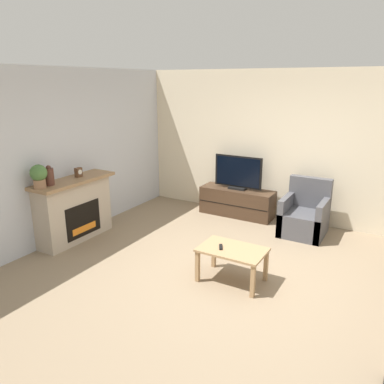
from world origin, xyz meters
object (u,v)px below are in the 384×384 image
(coffee_table, at_px, (232,254))
(fireplace, at_px, (74,209))
(armchair, at_px, (304,217))
(tv, at_px, (238,174))
(mantel_vase_left, at_px, (49,176))
(tv_stand, at_px, (237,202))
(mantel_clock, at_px, (78,172))
(remote, at_px, (221,247))
(potted_plant, at_px, (39,175))

(coffee_table, bearing_deg, fireplace, -179.12)
(fireplace, bearing_deg, armchair, 33.60)
(tv, bearing_deg, mantel_vase_left, -122.80)
(tv_stand, bearing_deg, fireplace, -127.43)
(mantel_clock, height_order, tv_stand, mantel_clock)
(remote, bearing_deg, fireplace, 153.03)
(potted_plant, bearing_deg, remote, 12.83)
(mantel_clock, bearing_deg, remote, -3.17)
(potted_plant, relative_size, tv, 0.36)
(tv_stand, bearing_deg, tv, -90.00)
(fireplace, height_order, coffee_table, fireplace)
(tv, height_order, coffee_table, tv)
(fireplace, height_order, mantel_vase_left, mantel_vase_left)
(potted_plant, xyz_separation_m, remote, (2.59, 0.59, -0.74))
(tv, bearing_deg, potted_plant, -121.23)
(fireplace, distance_m, mantel_clock, 0.59)
(remote, bearing_deg, tv, 81.78)
(tv, bearing_deg, fireplace, -127.46)
(armchair, xyz_separation_m, remote, (-0.54, -2.10, 0.16))
(coffee_table, relative_size, remote, 5.46)
(tv_stand, relative_size, tv, 1.50)
(mantel_vase_left, distance_m, remote, 2.72)
(mantel_vase_left, relative_size, potted_plant, 0.88)
(tv_stand, xyz_separation_m, remote, (0.80, -2.37, 0.20))
(fireplace, distance_m, armchair, 3.79)
(fireplace, height_order, tv, tv)
(mantel_vase_left, bearing_deg, coffee_table, 9.59)
(tv_stand, bearing_deg, potted_plant, -121.22)
(fireplace, relative_size, tv_stand, 1.00)
(armchair, relative_size, coffee_table, 1.11)
(coffee_table, bearing_deg, armchair, 78.87)
(potted_plant, height_order, tv_stand, potted_plant)
(mantel_vase_left, height_order, tv, mantel_vase_left)
(tv, relative_size, remote, 6.14)
(remote, bearing_deg, tv_stand, 81.77)
(fireplace, height_order, tv_stand, fireplace)
(mantel_clock, height_order, potted_plant, potted_plant)
(fireplace, bearing_deg, mantel_clock, 82.90)
(tv_stand, xyz_separation_m, armchair, (1.34, -0.27, 0.04))
(tv, distance_m, remote, 2.52)
(mantel_clock, bearing_deg, armchair, 31.94)
(potted_plant, bearing_deg, tv, 58.77)
(tv_stand, bearing_deg, coffee_table, -67.96)
(fireplace, bearing_deg, tv_stand, 52.57)
(mantel_clock, xyz_separation_m, potted_plant, (-0.00, -0.73, 0.11))
(potted_plant, height_order, armchair, potted_plant)
(fireplace, xyz_separation_m, coffee_table, (2.75, 0.04, -0.14))
(fireplace, relative_size, mantel_clock, 9.33)
(tv, bearing_deg, remote, -71.33)
(mantel_clock, height_order, armchair, mantel_clock)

